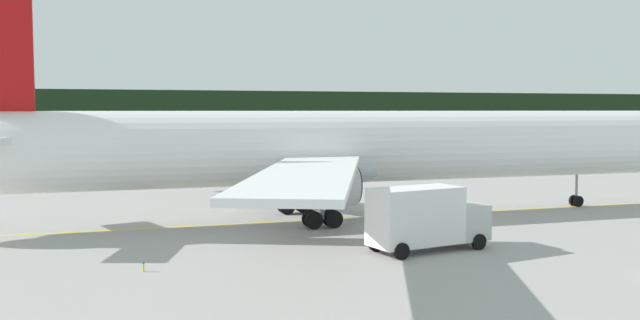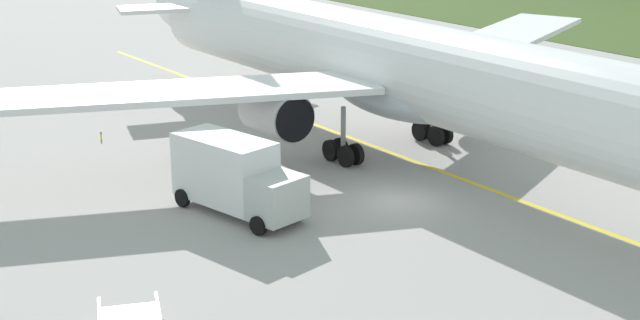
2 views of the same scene
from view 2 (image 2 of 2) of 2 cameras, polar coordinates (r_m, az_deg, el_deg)
name	(u,v)px [view 2 (image 2 of 2)]	position (r m, az deg, el deg)	size (l,w,h in m)	color
ground	(399,201)	(45.95, 4.88, -2.53)	(320.00, 320.00, 0.00)	#A09B99
taxiway_centerline_main	(431,167)	(51.18, 6.85, -0.45)	(81.51, 0.30, 0.01)	yellow
airliner	(427,75)	(50.25, 6.60, 5.25)	(60.56, 48.17, 15.97)	white
catering_truck	(234,175)	(43.85, -5.30, -0.93)	(7.38, 3.77, 3.76)	#BABEBB
taxiway_edge_light_west	(101,136)	(57.34, -13.35, 1.47)	(0.12, 0.12, 0.49)	yellow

